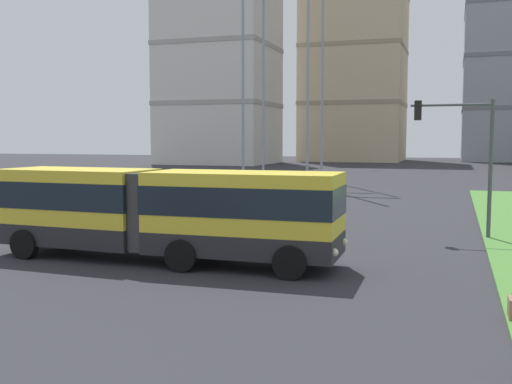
{
  "coord_description": "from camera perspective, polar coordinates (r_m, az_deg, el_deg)",
  "views": [
    {
      "loc": [
        6.66,
        -3.45,
        4.03
      ],
      "look_at": [
        0.18,
        15.97,
        2.2
      ],
      "focal_mm": 41.74,
      "sensor_mm": 36.0,
      "label": 1
    }
  ],
  "objects": [
    {
      "name": "car_silver_hatch",
      "position": [
        31.63,
        -5.33,
        -0.86
      ],
      "size": [
        4.55,
        2.36,
        1.58
      ],
      "color": "#B7BABF",
      "rests_on": "ground"
    },
    {
      "name": "articulated_bus",
      "position": [
        19.79,
        -8.93,
        -1.85
      ],
      "size": [
        11.92,
        2.93,
        3.0
      ],
      "color": "yellow",
      "rests_on": "ground"
    },
    {
      "name": "apartment_tower_west",
      "position": [
        99.19,
        -3.54,
        13.49
      ],
      "size": [
        17.21,
        15.8,
        36.97
      ],
      "color": "silver",
      "rests_on": "ground"
    },
    {
      "name": "transmission_pylon",
      "position": [
        57.63,
        2.73,
        17.56
      ],
      "size": [
        9.0,
        6.24,
        30.08
      ],
      "color": "gray",
      "rests_on": "ground"
    },
    {
      "name": "apartment_tower_westcentre",
      "position": [
        113.14,
        9.47,
        13.15
      ],
      "size": [
        17.87,
        17.03,
        39.92
      ],
      "color": "beige",
      "rests_on": "ground"
    },
    {
      "name": "traffic_light_far_right",
      "position": [
        25.46,
        19.25,
        4.41
      ],
      "size": [
        3.24,
        0.28,
        5.6
      ],
      "color": "#474C51",
      "rests_on": "ground"
    }
  ]
}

